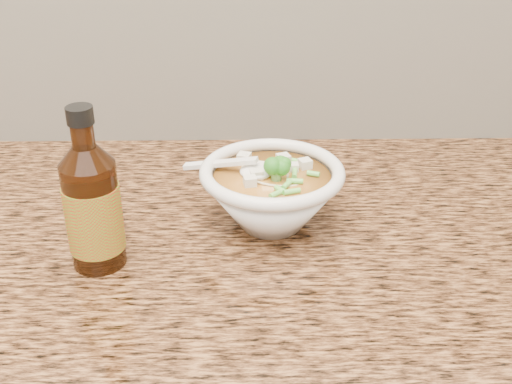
{
  "coord_description": "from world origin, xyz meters",
  "views": [
    {
      "loc": [
        0.2,
        1.01,
        1.33
      ],
      "look_at": [
        0.22,
        1.71,
        0.95
      ],
      "focal_mm": 45.0,
      "sensor_mm": 36.0,
      "label": 1
    }
  ],
  "objects": [
    {
      "name": "counter_slab",
      "position": [
        0.0,
        1.68,
        0.88
      ],
      "size": [
        4.0,
        0.68,
        0.04
      ],
      "primitive_type": "cube",
      "color": "#966237",
      "rests_on": "cabinet"
    },
    {
      "name": "soup_bowl",
      "position": [
        0.24,
        1.71,
        0.94
      ],
      "size": [
        0.2,
        0.18,
        0.1
      ],
      "rotation": [
        0.0,
        0.0,
        -0.13
      ],
      "color": "white",
      "rests_on": "counter_slab"
    },
    {
      "name": "hot_sauce_bottle",
      "position": [
        0.03,
        1.63,
        0.97
      ],
      "size": [
        0.08,
        0.08,
        0.19
      ],
      "rotation": [
        0.0,
        0.0,
        0.3
      ],
      "color": "#3B1908",
      "rests_on": "counter_slab"
    }
  ]
}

